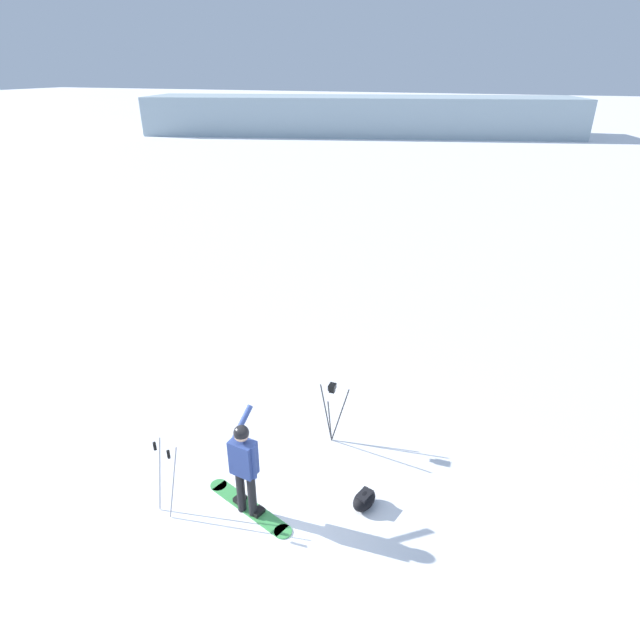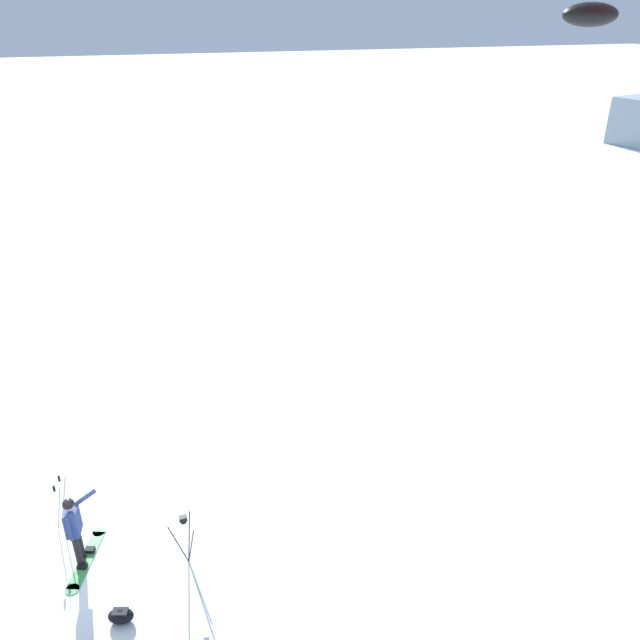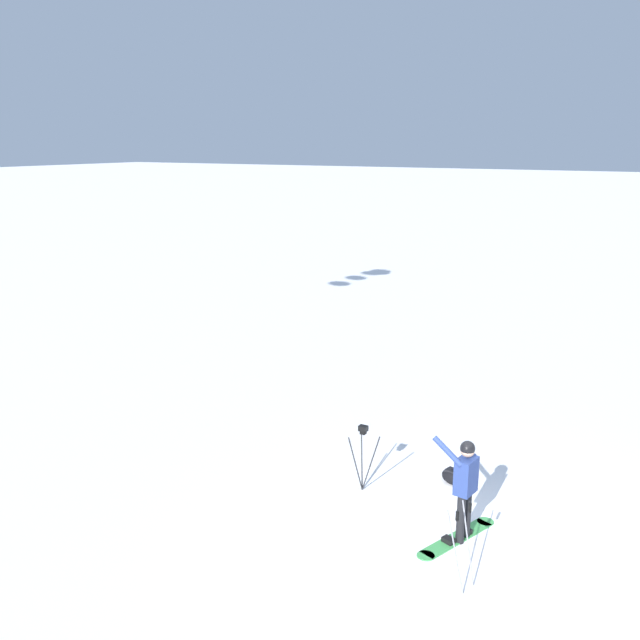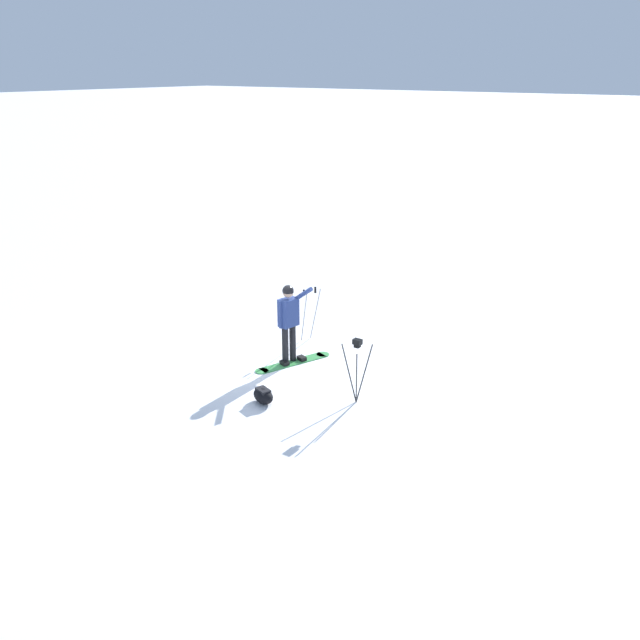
{
  "view_description": "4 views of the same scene",
  "coord_description": "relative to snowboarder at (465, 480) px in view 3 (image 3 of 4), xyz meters",
  "views": [
    {
      "loc": [
        -2.99,
        5.26,
        6.6
      ],
      "look_at": [
        -0.2,
        -2.44,
        2.55
      ],
      "focal_mm": 28.82,
      "sensor_mm": 36.0,
      "label": 1
    },
    {
      "loc": [
        -10.45,
        -2.09,
        10.75
      ],
      "look_at": [
        -0.52,
        -5.3,
        5.41
      ],
      "focal_mm": 34.96,
      "sensor_mm": 36.0,
      "label": 2
    },
    {
      "loc": [
        10.34,
        2.8,
        6.41
      ],
      "look_at": [
        -0.28,
        -3.15,
        3.26
      ],
      "focal_mm": 39.14,
      "sensor_mm": 36.0,
      "label": 3
    },
    {
      "loc": [
        -10.37,
        -8.6,
        6.06
      ],
      "look_at": [
        -0.06,
        -1.19,
        1.3
      ],
      "focal_mm": 38.33,
      "sensor_mm": 36.0,
      "label": 4
    }
  ],
  "objects": [
    {
      "name": "ground_plane",
      "position": [
        -0.23,
        0.16,
        -1.08
      ],
      "size": [
        300.0,
        300.0,
        0.0
      ],
      "primitive_type": "plane",
      "color": "white"
    },
    {
      "name": "snowboarder",
      "position": [
        0.0,
        0.0,
        0.0
      ],
      "size": [
        0.47,
        0.72,
        1.79
      ],
      "color": "black",
      "rests_on": "ground_plane"
    },
    {
      "name": "snowboard",
      "position": [
        0.03,
        -0.08,
        -1.06
      ],
      "size": [
        1.75,
        0.82,
        0.1
      ],
      "color": "#3F994C",
      "rests_on": "ground_plane"
    },
    {
      "name": "gear_bag_large",
      "position": [
        -1.77,
        -0.75,
        -0.92
      ],
      "size": [
        0.44,
        0.57,
        0.3
      ],
      "color": "black",
      "rests_on": "ground_plane"
    },
    {
      "name": "camera_tripod",
      "position": [
        -0.71,
        -2.18,
        -0.15
      ],
      "size": [
        0.59,
        0.52,
        1.3
      ],
      "color": "#262628",
      "rests_on": "ground_plane"
    },
    {
      "name": "ski_poles",
      "position": [
        1.24,
        0.37,
        -0.23
      ],
      "size": [
        0.41,
        0.39,
        1.28
      ],
      "color": "gray",
      "rests_on": "ground_plane"
    }
  ]
}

